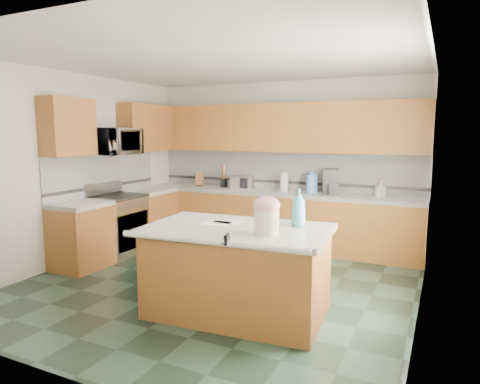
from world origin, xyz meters
The scene contains 52 objects.
floor centered at (0.00, 0.00, 0.00)m, with size 4.60×4.60×0.00m, color black.
ceiling centered at (0.00, 0.00, 2.70)m, with size 4.60×4.60×0.00m, color white.
wall_back centered at (0.00, 2.32, 1.35)m, with size 4.60×0.04×2.70m, color silver.
wall_front centered at (0.00, -2.32, 1.35)m, with size 4.60×0.04×2.70m, color silver.
wall_left centered at (-2.32, 0.00, 1.35)m, with size 0.04×4.60×2.70m, color silver.
wall_right centered at (2.32, 0.00, 1.35)m, with size 0.04×4.60×2.70m, color silver.
back_base_cab centered at (0.00, 2.00, 0.43)m, with size 4.60×0.60×0.86m, color #5D3216.
back_countertop centered at (0.00, 2.00, 0.89)m, with size 4.60×0.64×0.06m, color white.
back_upper_cab centered at (0.00, 2.13, 1.94)m, with size 4.60×0.33×0.78m, color #5D3216.
back_backsplash centered at (0.00, 2.29, 1.24)m, with size 4.60×0.02×0.63m, color silver.
back_accent_band centered at (0.00, 2.28, 1.04)m, with size 4.60×0.01×0.05m, color black.
left_base_cab_rear centered at (-2.00, 1.29, 0.43)m, with size 0.60×0.82×0.86m, color #5D3216.
left_counter_rear centered at (-2.00, 1.29, 0.89)m, with size 0.64×0.82×0.06m, color white.
left_base_cab_front centered at (-2.00, -0.24, 0.43)m, with size 0.60×0.72×0.86m, color #5D3216.
left_counter_front centered at (-2.00, -0.24, 0.89)m, with size 0.64×0.72×0.06m, color white.
left_backsplash centered at (-2.29, 0.55, 1.24)m, with size 0.02×2.30×0.63m, color silver.
left_accent_band centered at (-2.28, 0.55, 1.04)m, with size 0.01×2.30×0.05m, color black.
left_upper_cab_rear centered at (-2.13, 1.42, 1.94)m, with size 0.33×1.09×0.78m, color #5D3216.
left_upper_cab_front centered at (-2.13, -0.24, 1.94)m, with size 0.33×0.72×0.78m, color #5D3216.
range_body centered at (-2.00, 0.50, 0.44)m, with size 0.60×0.76×0.88m, color #B7B7BC.
range_oven_door centered at (-1.71, 0.50, 0.40)m, with size 0.02×0.68×0.55m, color black.
range_cooktop centered at (-2.00, 0.50, 0.90)m, with size 0.62×0.78×0.04m, color black.
range_handle centered at (-1.68, 0.50, 0.78)m, with size 0.02×0.02×0.66m, color #B7B7BC.
range_backguard centered at (-2.26, 0.50, 1.02)m, with size 0.06×0.76×0.18m, color #B7B7BC.
microwave centered at (-2.00, 0.50, 1.73)m, with size 0.73×0.50×0.41m, color #B7B7BC.
island_base centered at (0.61, -0.67, 0.43)m, with size 1.74×1.00×0.86m, color #5D3216.
island_top centered at (0.61, -0.67, 0.89)m, with size 1.84×1.10×0.06m, color white.
island_bullnose centered at (0.61, -1.22, 0.89)m, with size 0.06×0.06×1.84m, color white.
treat_jar centered at (1.00, -0.85, 1.04)m, with size 0.23×0.23×0.24m, color beige.
treat_jar_lid centered at (1.00, -0.85, 1.20)m, with size 0.25×0.25×0.16m, color pink.
treat_jar_knob centered at (1.00, -0.85, 1.25)m, with size 0.03×0.03×0.08m, color tan.
treat_jar_knob_end_l centered at (0.96, -0.85, 1.25)m, with size 0.04×0.04×0.04m, color tan.
treat_jar_knob_end_r centered at (1.04, -0.85, 1.25)m, with size 0.04×0.04×0.04m, color tan.
soap_bottle_island centered at (1.15, -0.35, 1.11)m, with size 0.15×0.15×0.38m, color teal.
paper_sheet_a centered at (0.33, -0.61, 0.92)m, with size 0.31×0.23×0.00m, color white.
paper_sheet_b centered at (0.42, -0.48, 0.92)m, with size 0.31×0.23×0.00m, color white.
clamp_body centered at (0.77, -1.20, 0.93)m, with size 0.03×0.10×0.09m, color black.
clamp_handle centered at (0.77, -1.26, 0.91)m, with size 0.02×0.02×0.07m, color black.
knife_block centered at (-1.47, 2.05, 1.04)m, with size 0.13×0.11×0.25m, color #472814.
utensil_crock centered at (-1.00, 2.08, 1.00)m, with size 0.12×0.12×0.15m, color black.
utensil_bundle centered at (-1.00, 2.08, 1.19)m, with size 0.07×0.07×0.23m, color #472814.
toaster_oven centered at (-0.64, 2.05, 1.03)m, with size 0.37×0.25×0.21m, color #B7B7BC.
toaster_oven_door centered at (-0.64, 1.93, 1.03)m, with size 0.33×0.01×0.17m, color black.
paper_towel centered at (0.11, 2.10, 1.07)m, with size 0.13×0.13×0.30m, color white.
paper_towel_base centered at (0.11, 2.10, 0.93)m, with size 0.20×0.20×0.01m, color #B7B7BC.
water_jug centered at (0.58, 2.06, 1.07)m, with size 0.18×0.18×0.30m, color #5389CE.
water_jug_neck centered at (0.58, 2.06, 1.24)m, with size 0.08×0.08×0.04m, color #5389CE.
coffee_maker centered at (0.88, 2.08, 1.11)m, with size 0.23×0.25×0.39m, color black.
coffee_carafe centered at (0.88, 2.02, 1.00)m, with size 0.16×0.16×0.16m, color black.
soap_bottle_back centered at (1.63, 2.05, 1.04)m, with size 0.11×0.11×0.24m, color white.
soap_back_cap centered at (1.63, 2.05, 1.18)m, with size 0.02×0.02×0.03m, color red.
window_light_proxy centered at (2.29, -0.20, 1.50)m, with size 0.02×1.40×1.10m, color white.
Camera 1 is at (2.47, -4.46, 1.86)m, focal length 32.00 mm.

